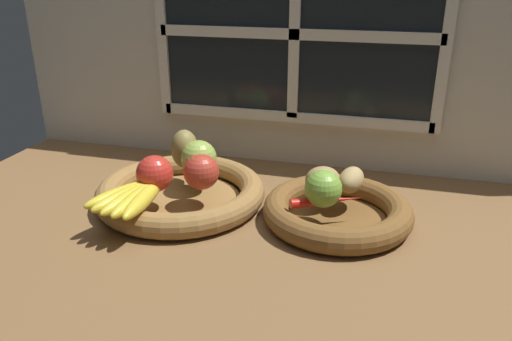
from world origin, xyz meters
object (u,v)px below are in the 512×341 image
object	(u,v)px
banana_bunch_front	(134,196)
chili_pepper	(327,201)
fruit_bowl_right	(337,211)
lime_near	(323,189)
apple_red_front	(155,174)
fruit_bowl_left	(181,193)
potato_back	(351,180)
apple_red_right	(201,172)
potato_oblong	(323,179)
apple_green_back	(199,158)
pear_brown	(185,149)

from	to	relation	value
banana_bunch_front	chili_pepper	bearing A→B (deg)	13.87
fruit_bowl_right	lime_near	bearing A→B (deg)	-123.69
apple_red_front	banana_bunch_front	bearing A→B (deg)	-101.82
fruit_bowl_left	potato_back	bearing A→B (deg)	7.04
apple_red_right	banana_bunch_front	size ratio (longest dim) A/B	0.40
apple_red_front	apple_red_right	size ratio (longest dim) A/B	1.03
banana_bunch_front	potato_oblong	world-z (taller)	potato_oblong
apple_red_right	apple_green_back	distance (cm)	7.04
fruit_bowl_left	apple_red_front	bearing A→B (deg)	-115.49
apple_red_front	pear_brown	distance (cm)	12.92
banana_bunch_front	potato_back	bearing A→B (deg)	22.99
apple_red_front	apple_green_back	xyz separation A→B (cm)	(5.21, 9.73, 0.14)
banana_bunch_front	fruit_bowl_right	bearing A→B (deg)	18.28
banana_bunch_front	chili_pepper	world-z (taller)	banana_bunch_front
apple_red_right	apple_red_front	bearing A→B (deg)	-157.74
lime_near	chili_pepper	size ratio (longest dim) A/B	0.50
apple_red_right	potato_back	size ratio (longest dim) A/B	0.90
apple_green_back	pear_brown	bearing A→B (deg)	144.72
potato_back	lime_near	world-z (taller)	lime_near
fruit_bowl_left	banana_bunch_front	bearing A→B (deg)	-108.53
banana_bunch_front	fruit_bowl_left	bearing A→B (deg)	71.47
apple_red_front	potato_oblong	bearing A→B (deg)	14.81
fruit_bowl_right	potato_back	world-z (taller)	potato_back
fruit_bowl_left	apple_red_front	size ratio (longest dim) A/B	4.82
lime_near	chili_pepper	xyz separation A→B (cm)	(0.81, 0.28, -2.43)
banana_bunch_front	potato_back	distance (cm)	40.79
fruit_bowl_right	chili_pepper	distance (cm)	5.16
pear_brown	chili_pepper	world-z (taller)	pear_brown
potato_oblong	potato_back	xyz separation A→B (cm)	(5.28, 1.51, -0.13)
apple_red_right	pear_brown	distance (cm)	12.10
fruit_bowl_left	chili_pepper	bearing A→B (deg)	-6.40
fruit_bowl_left	potato_back	size ratio (longest dim) A/B	4.46
apple_red_front	apple_red_right	bearing A→B (deg)	22.26
fruit_bowl_right	banana_bunch_front	bearing A→B (deg)	-161.72
pear_brown	potato_oblong	world-z (taller)	pear_brown
fruit_bowl_left	fruit_bowl_right	world-z (taller)	same
fruit_bowl_right	apple_green_back	world-z (taller)	apple_green_back
fruit_bowl_right	apple_green_back	xyz separation A→B (cm)	(-29.14, 4.19, 6.28)
fruit_bowl_right	apple_red_right	size ratio (longest dim) A/B	4.05
apple_red_right	fruit_bowl_right	bearing A→B (deg)	4.79
fruit_bowl_left	pear_brown	distance (cm)	10.16
apple_red_front	chili_pepper	xyz separation A→B (cm)	(32.73, 2.17, -2.59)
potato_oblong	apple_green_back	bearing A→B (deg)	176.56
pear_brown	potato_back	world-z (taller)	pear_brown
fruit_bowl_right	apple_green_back	distance (cm)	30.10
chili_pepper	apple_green_back	bearing A→B (deg)	138.06
fruit_bowl_right	apple_red_right	world-z (taller)	apple_red_right
apple_red_right	potato_back	world-z (taller)	apple_red_right
apple_green_back	pear_brown	distance (cm)	5.47
apple_red_front	potato_oblong	size ratio (longest dim) A/B	1.06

